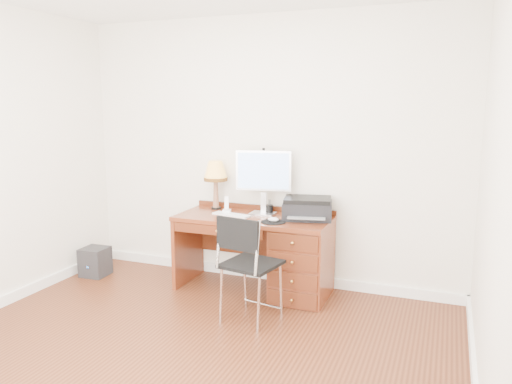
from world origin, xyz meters
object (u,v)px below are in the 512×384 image
at_px(desk, 285,253).
at_px(monitor, 264,174).
at_px(chair, 248,258).
at_px(leg_lamp, 216,174).
at_px(printer, 308,208).
at_px(equipment_box, 95,262).
at_px(phone, 227,208).

distance_m(desk, monitor, 0.80).
height_order(monitor, chair, monitor).
bearing_deg(chair, leg_lamp, 139.39).
relative_size(printer, equipment_box, 1.71).
bearing_deg(leg_lamp, monitor, -3.79).
height_order(desk, chair, chair).
xyz_separation_m(monitor, chair, (0.18, -0.86, -0.58)).
relative_size(monitor, phone, 3.73).
bearing_deg(leg_lamp, phone, -37.48).
distance_m(phone, equipment_box, 1.60).
distance_m(desk, leg_lamp, 1.09).
distance_m(desk, chair, 0.74).
xyz_separation_m(desk, monitor, (-0.27, 0.14, 0.73)).
bearing_deg(chair, monitor, 112.21).
bearing_deg(equipment_box, leg_lamp, 15.31).
height_order(desk, equipment_box, desk).
xyz_separation_m(printer, equipment_box, (-2.26, -0.33, -0.70)).
xyz_separation_m(desk, printer, (0.19, 0.10, 0.44)).
bearing_deg(printer, monitor, 162.16).
height_order(desk, printer, printer).
height_order(printer, phone, printer).
height_order(monitor, equipment_box, monitor).
bearing_deg(phone, equipment_box, 173.37).
bearing_deg(leg_lamp, equipment_box, -161.93).
xyz_separation_m(leg_lamp, chair, (0.72, -0.90, -0.55)).
distance_m(printer, chair, 0.91).
height_order(leg_lamp, chair, leg_lamp).
xyz_separation_m(monitor, equipment_box, (-1.80, -0.37, -0.99)).
distance_m(leg_lamp, equipment_box, 1.64).
relative_size(leg_lamp, equipment_box, 1.64).
height_order(leg_lamp, phone, leg_lamp).
bearing_deg(desk, chair, -97.18).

